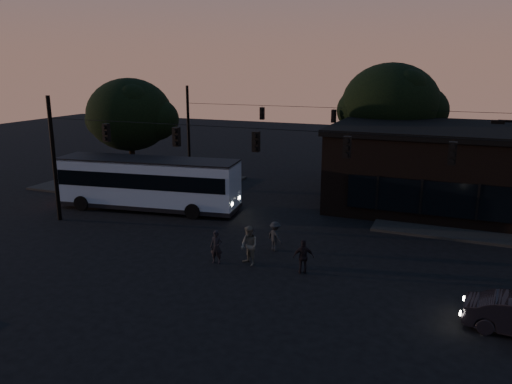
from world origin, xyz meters
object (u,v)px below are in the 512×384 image
at_px(bus, 148,181).
at_px(pedestrian_b, 249,246).
at_px(building, 453,167).
at_px(pedestrian_c, 303,257).
at_px(pedestrian_d, 275,236).
at_px(pedestrian_a, 216,247).

relative_size(bus, pedestrian_b, 6.44).
bearing_deg(building, bus, -156.51).
relative_size(pedestrian_c, pedestrian_d, 1.04).
xyz_separation_m(pedestrian_a, pedestrian_c, (4.19, 0.39, -0.01)).
bearing_deg(pedestrian_d, pedestrian_b, 107.99).
relative_size(bus, pedestrian_c, 7.64).
height_order(pedestrian_c, pedestrian_d, pedestrian_c).
bearing_deg(bus, pedestrian_d, -29.33).
distance_m(pedestrian_b, pedestrian_d, 2.29).
relative_size(bus, pedestrian_d, 7.94).
xyz_separation_m(bus, pedestrian_b, (9.78, -6.22, -0.94)).
height_order(pedestrian_b, pedestrian_d, pedestrian_b).
height_order(building, pedestrian_d, building).
relative_size(building, pedestrian_d, 10.01).
height_order(pedestrian_a, pedestrian_c, pedestrian_a).
distance_m(bus, pedestrian_b, 11.63).
bearing_deg(pedestrian_c, pedestrian_a, -18.19).
bearing_deg(building, pedestrian_d, -123.80).
bearing_deg(pedestrian_c, building, -135.72).
xyz_separation_m(pedestrian_b, pedestrian_c, (2.67, -0.00, -0.15)).
distance_m(bus, pedestrian_a, 10.63).
xyz_separation_m(building, pedestrian_a, (-9.98, -14.54, -1.90)).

